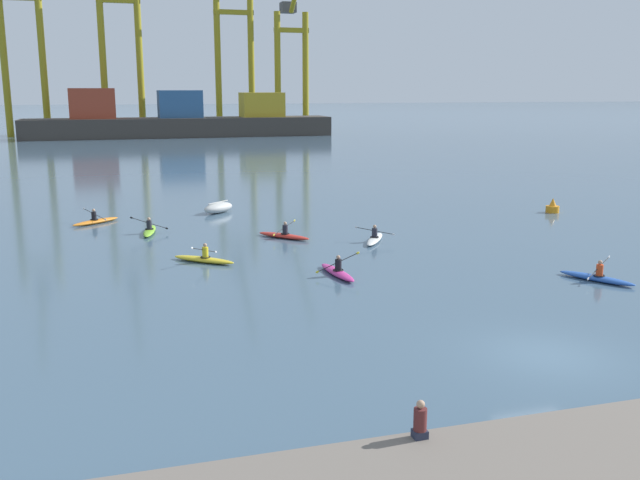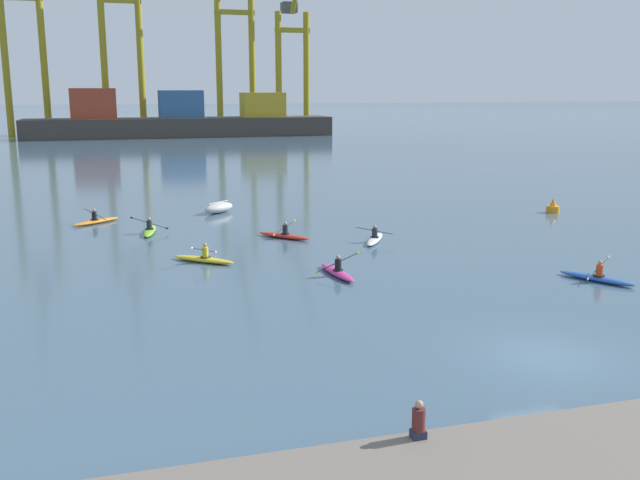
% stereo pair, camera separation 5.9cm
% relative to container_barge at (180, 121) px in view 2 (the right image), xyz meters
% --- Properties ---
extents(ground_plane, '(800.00, 800.00, 0.00)m').
position_rel_container_barge_xyz_m(ground_plane, '(0.70, -109.96, -2.86)').
color(ground_plane, '#425B70').
extents(container_barge, '(53.19, 8.21, 8.43)m').
position_rel_container_barge_xyz_m(container_barge, '(0.00, 0.00, 0.00)').
color(container_barge, '#38332D').
rests_on(container_barge, ground).
extents(gantry_crane_west, '(7.47, 16.14, 39.55)m').
position_rel_container_barge_xyz_m(gantry_crane_west, '(-25.54, 8.17, 15.87)').
color(gantry_crane_west, olive).
rests_on(gantry_crane_west, ground).
extents(gantry_crane_west_mid, '(7.62, 20.81, 36.81)m').
position_rel_container_barge_xyz_m(gantry_crane_west_mid, '(-9.06, 7.60, 15.96)').
color(gantry_crane_west_mid, olive).
rests_on(gantry_crane_west_mid, ground).
extents(gantry_crane_east_mid, '(7.73, 19.64, 39.52)m').
position_rel_container_barge_xyz_m(gantry_crane_east_mid, '(12.28, 11.79, 15.71)').
color(gantry_crane_east_mid, olive).
rests_on(gantry_crane_east_mid, ground).
extents(gantry_crane_east, '(6.80, 19.10, 35.40)m').
position_rel_container_barge_xyz_m(gantry_crane_east, '(22.88, 8.54, 13.54)').
color(gantry_crane_east, olive).
rests_on(gantry_crane_east, ground).
extents(capsized_dinghy, '(2.68, 2.53, 0.76)m').
position_rel_container_barge_xyz_m(capsized_dinghy, '(-5.28, -80.55, -2.51)').
color(capsized_dinghy, beige).
rests_on(capsized_dinghy, ground).
extents(channel_buoy, '(0.90, 0.90, 1.00)m').
position_rel_container_barge_xyz_m(channel_buoy, '(16.61, -86.93, -2.50)').
color(channel_buoy, orange).
rests_on(channel_buoy, ground).
extents(kayak_magenta, '(2.18, 3.44, 1.04)m').
position_rel_container_barge_xyz_m(kayak_magenta, '(-2.61, -98.64, -2.68)').
color(kayak_magenta, '#C13384').
rests_on(kayak_magenta, ground).
extents(kayak_red, '(2.71, 2.94, 0.95)m').
position_rel_container_barge_xyz_m(kayak_red, '(-2.99, -90.00, -2.68)').
color(kayak_red, red).
rests_on(kayak_red, ground).
extents(kayak_white, '(2.27, 3.22, 0.95)m').
position_rel_container_barge_xyz_m(kayak_white, '(1.61, -92.30, -2.68)').
color(kayak_white, silver).
rests_on(kayak_white, ground).
extents(kayak_orange, '(3.04, 2.58, 0.95)m').
position_rel_container_barge_xyz_m(kayak_orange, '(-13.27, -82.32, -2.68)').
color(kayak_orange, orange).
rests_on(kayak_orange, ground).
extents(kayak_lime, '(2.17, 3.45, 1.03)m').
position_rel_container_barge_xyz_m(kayak_lime, '(-10.20, -86.39, -2.68)').
color(kayak_lime, '#7ABC2D').
rests_on(kayak_lime, ground).
extents(kayak_blue, '(2.15, 3.27, 1.00)m').
position_rel_container_barge_xyz_m(kayak_blue, '(8.00, -102.82, -2.68)').
color(kayak_blue, '#2856B2').
rests_on(kayak_blue, ground).
extents(kayak_yellow, '(2.96, 2.69, 0.99)m').
position_rel_container_barge_xyz_m(kayak_yellow, '(-8.08, -94.44, -2.68)').
color(kayak_yellow, yellow).
rests_on(kayak_yellow, ground).
extents(seated_onlooker, '(0.32, 0.30, 0.90)m').
position_rel_container_barge_xyz_m(seated_onlooker, '(-5.92, -114.83, -1.83)').
color(seated_onlooker, '#23283D').
rests_on(seated_onlooker, stone_quay).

